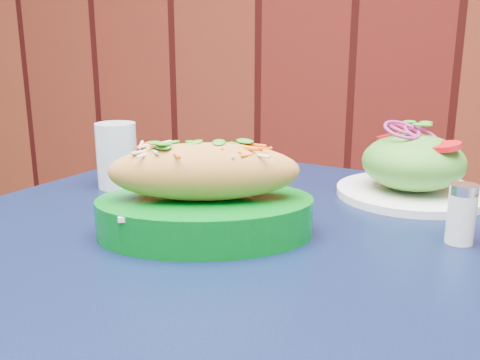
% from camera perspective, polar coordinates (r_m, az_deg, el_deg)
% --- Properties ---
extents(cafe_table, '(0.96, 0.96, 0.75)m').
position_cam_1_polar(cafe_table, '(0.72, -0.45, -12.12)').
color(cafe_table, black).
rests_on(cafe_table, ground).
extents(banh_mi_basket, '(0.31, 0.26, 0.12)m').
position_cam_1_polar(banh_mi_basket, '(0.66, -3.78, -1.83)').
color(banh_mi_basket, '#006614').
rests_on(banh_mi_basket, cafe_table).
extents(salad_plate, '(0.23, 0.23, 0.11)m').
position_cam_1_polar(salad_plate, '(0.86, 17.95, 1.22)').
color(salad_plate, white).
rests_on(salad_plate, cafe_table).
extents(water_glass, '(0.07, 0.07, 0.11)m').
position_cam_1_polar(water_glass, '(0.90, -13.00, 2.58)').
color(water_glass, silver).
rests_on(water_glass, cafe_table).
extents(salt_shaker, '(0.03, 0.03, 0.07)m').
position_cam_1_polar(salt_shaker, '(0.69, 22.55, -3.36)').
color(salt_shaker, white).
rests_on(salt_shaker, cafe_table).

